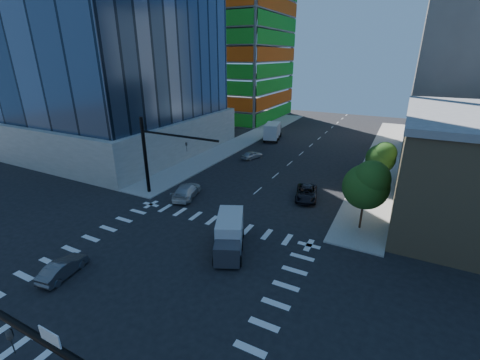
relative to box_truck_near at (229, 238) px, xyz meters
The scene contains 14 objects.
ground 6.11m from the box_truck_near, 122.33° to the right, with size 160.00×160.00×0.00m, color black.
road_markings 6.10m from the box_truck_near, 122.33° to the right, with size 20.00×20.00×0.01m, color silver.
sidewalk_ne 36.19m from the box_truck_near, 75.09° to the left, with size 5.00×60.00×0.15m, color gray.
sidewalk_nw 38.33m from the box_truck_near, 114.19° to the left, with size 5.00×60.00×0.15m, color gray.
construction_building 68.69m from the box_truck_near, 118.29° to the left, with size 25.16×34.50×70.60m.
signal_mast_nw 15.29m from the box_truck_near, 153.95° to the left, with size 10.20×0.40×9.00m.
tree_south 13.39m from the box_truck_near, 43.18° to the left, with size 4.16×4.16×6.82m.
tree_north 23.18m from the box_truck_near, 64.98° to the left, with size 3.54×3.52×5.78m.
car_nb_far 13.71m from the box_truck_near, 78.47° to the left, with size 2.33×5.05×1.40m, color black.
car_sb_near 12.34m from the box_truck_near, 142.75° to the left, with size 2.19×5.39×1.57m, color silver.
car_sb_mid 26.31m from the box_truck_near, 111.06° to the left, with size 1.51×3.76×1.28m, color silver.
car_sb_cross 12.82m from the box_truck_near, 138.04° to the right, with size 1.38×3.95×1.30m, color #4C4C51.
box_truck_near is the anchor object (origin of this frame).
box_truck_far 39.44m from the box_truck_near, 106.46° to the left, with size 4.05×6.81×3.34m.
Camera 1 is at (14.64, -15.21, 15.56)m, focal length 24.00 mm.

